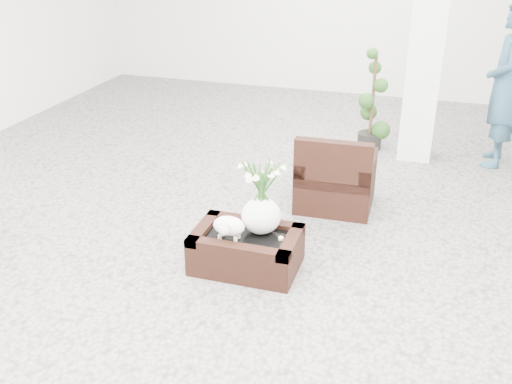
% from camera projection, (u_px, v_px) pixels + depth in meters
% --- Properties ---
extents(ground, '(11.00, 11.00, 0.00)m').
position_uv_depth(ground, '(259.00, 248.00, 5.48)').
color(ground, gray).
rests_on(ground, ground).
extents(column, '(0.40, 0.40, 3.50)m').
position_uv_depth(column, '(431.00, 15.00, 6.82)').
color(column, white).
rests_on(column, ground).
extents(coffee_table, '(0.90, 0.60, 0.31)m').
position_uv_depth(coffee_table, '(247.00, 251.00, 5.12)').
color(coffee_table, black).
rests_on(coffee_table, ground).
extents(sheep_figurine, '(0.28, 0.23, 0.21)m').
position_uv_depth(sheep_figurine, '(229.00, 228.00, 4.96)').
color(sheep_figurine, white).
rests_on(sheep_figurine, coffee_table).
extents(planter_narcissus, '(0.44, 0.44, 0.80)m').
position_uv_depth(planter_narcissus, '(261.00, 190.00, 4.95)').
color(planter_narcissus, white).
rests_on(planter_narcissus, coffee_table).
extents(tealight, '(0.04, 0.04, 0.03)m').
position_uv_depth(tealight, '(281.00, 238.00, 4.99)').
color(tealight, white).
rests_on(tealight, coffee_table).
extents(armchair, '(0.79, 0.76, 0.82)m').
position_uv_depth(armchair, '(337.00, 169.00, 6.14)').
color(armchair, black).
rests_on(armchair, ground).
extents(topiary, '(0.34, 0.34, 1.29)m').
position_uv_depth(topiary, '(373.00, 100.00, 7.57)').
color(topiary, '#1E3F14').
rests_on(topiary, ground).
extents(shopper, '(0.51, 0.74, 1.95)m').
position_uv_depth(shopper, '(506.00, 86.00, 6.95)').
color(shopper, '#2C4E62').
rests_on(shopper, ground).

